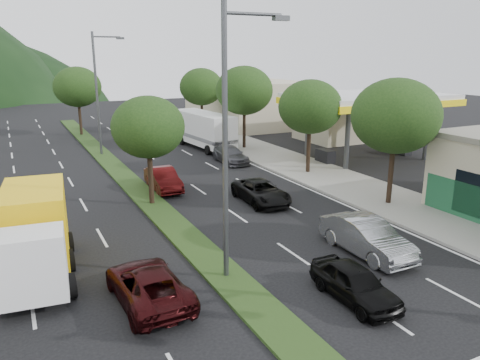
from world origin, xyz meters
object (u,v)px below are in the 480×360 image
tree_r_c (310,107)px  box_truck (36,236)px  suv_maroon (148,285)px  streetlight_mid (99,88)px  car_queue_d (261,192)px  tree_r_e (201,87)px  streetlight_near (230,133)px  car_queue_b (230,155)px  car_queue_a (355,283)px  tree_r_d (244,91)px  car_queue_c (163,179)px  sedan_silver (366,237)px  tree_r_b (396,116)px  tree_med_near (148,127)px  motorhome (204,129)px  tree_med_far (77,87)px

tree_r_c → box_truck: tree_r_c is taller
suv_maroon → streetlight_mid: bearing=-99.7°
car_queue_d → tree_r_e: bearing=77.7°
streetlight_near → car_queue_b: 20.14m
car_queue_a → tree_r_d: bearing=71.9°
car_queue_a → box_truck: (-9.63, 7.18, 0.89)m
suv_maroon → car_queue_b: suv_maroon is taller
suv_maroon → car_queue_d: bearing=-140.0°
car_queue_b → streetlight_mid: bearing=140.6°
streetlight_near → car_queue_c: size_ratio=2.38×
tree_r_c → sedan_silver: (-5.72, -12.65, -3.97)m
tree_r_c → tree_r_d: size_ratio=0.90×
tree_r_d → car_queue_c: (-10.49, -9.36, -4.49)m
tree_r_c → tree_r_e: 20.00m
streetlight_mid → box_truck: bearing=-107.1°
car_queue_c → sedan_silver: bearing=-68.8°
car_queue_b → car_queue_a: bearing=-102.1°
tree_r_e → car_queue_a: size_ratio=1.78×
tree_r_d → box_truck: size_ratio=1.06×
tree_r_b → tree_r_c: bearing=90.0°
car_queue_d → box_truck: bearing=-159.8°
box_truck → tree_r_d: bearing=-128.9°
tree_med_near → motorhome: size_ratio=0.71×
tree_r_b → tree_r_d: size_ratio=0.97×
tree_r_d → car_queue_d: tree_r_d is taller
car_queue_b → car_queue_c: 8.65m
tree_r_e → car_queue_c: tree_r_e is taller
tree_med_far → car_queue_a: tree_med_far is taller
tree_med_far → motorhome: tree_med_far is taller
streetlight_mid → motorhome: (8.79, -0.82, -3.90)m
tree_med_far → car_queue_a: bearing=-85.3°
tree_med_near → motorhome: (9.00, 14.18, -2.74)m
tree_r_e → streetlight_mid: (-11.79, -7.00, 0.69)m
streetlight_mid → motorhome: 9.65m
tree_r_e → sedan_silver: (-5.72, -32.65, -4.12)m
car_queue_b → motorhome: 6.64m
tree_r_c → streetlight_near: size_ratio=0.65×
tree_med_near → tree_r_d: bearing=45.0°
tree_med_far → car_queue_d: size_ratio=1.53×
tree_med_far → suv_maroon: 36.81m
tree_r_b → motorhome: tree_r_b is taller
car_queue_d → tree_r_c: bearing=37.0°
tree_r_d → suv_maroon: 27.43m
car_queue_b → car_queue_d: 10.39m
car_queue_a → car_queue_d: 11.43m
tree_r_e → sedan_silver: 33.40m
tree_r_e → tree_r_c: bearing=-90.0°
streetlight_near → streetlight_mid: same height
car_queue_c → tree_r_d: bearing=43.2°
tree_r_e → tree_r_b: bearing=-90.0°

